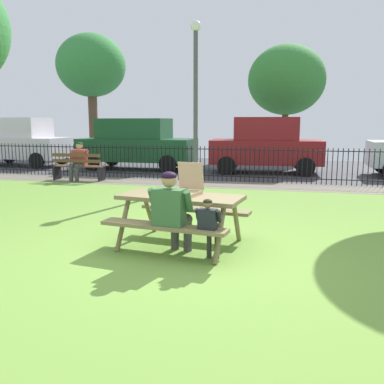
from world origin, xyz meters
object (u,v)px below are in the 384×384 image
picnic_table_foreground (181,207)px  person_on_park_bench (79,159)px  child_at_table (209,224)px  pizza_box_open (187,187)px  parked_car_far_left (21,141)px  park_bench_left (79,167)px  parked_car_center (266,145)px  adult_at_table (172,210)px  far_tree_midleft (286,80)px  parked_car_left (137,143)px  far_tree_left (91,67)px  lamp_post_walkway (196,89)px

picnic_table_foreground → person_on_park_bench: person_on_park_bench is taller
child_at_table → pizza_box_open: bearing=124.5°
parked_car_far_left → park_bench_left: bearing=-36.8°
child_at_table → parked_car_center: bearing=89.6°
child_at_table → parked_car_far_left: 14.05m
adult_at_table → person_on_park_bench: same height
parked_car_far_left → person_on_park_bench: bearing=-36.6°
picnic_table_foreground → far_tree_midleft: (1.12, 15.30, 3.18)m
parked_car_left → pizza_box_open: bearing=-64.6°
parked_car_far_left → far_tree_left: 7.06m
park_bench_left → lamp_post_walkway: lamp_post_walkway is taller
child_at_table → far_tree_left: size_ratio=0.13×
picnic_table_foreground → parked_car_center: bearing=86.1°
lamp_post_walkway → parked_car_far_left: size_ratio=1.14×
parked_car_center → far_tree_midleft: 6.62m
person_on_park_bench → parked_car_far_left: size_ratio=0.30×
parked_car_left → parked_car_far_left: bearing=-180.0°
pizza_box_open → far_tree_left: far_tree_left is taller
lamp_post_walkway → parked_car_left: (-3.20, 3.71, -1.71)m
lamp_post_walkway → parked_car_left: bearing=130.9°
lamp_post_walkway → parked_car_left: lamp_post_walkway is taller
park_bench_left → far_tree_left: far_tree_left is taller
lamp_post_walkway → far_tree_midleft: 10.01m
park_bench_left → far_tree_left: (-4.16, 9.31, 4.31)m
picnic_table_foreground → parked_car_left: size_ratio=0.45×
child_at_table → lamp_post_walkway: 6.79m
parked_car_center → far_tree_left: 12.03m
parked_car_far_left → far_tree_midleft: 12.42m
park_bench_left → parked_car_center: size_ratio=0.40×
park_bench_left → parked_car_left: parked_car_left is taller
park_bench_left → parked_car_far_left: size_ratio=0.41×
far_tree_left → person_on_park_bench: bearing=-65.9°
parked_car_center → far_tree_left: far_tree_left is taller
child_at_table → parked_car_center: (0.07, 9.92, 0.49)m
lamp_post_walkway → parked_car_far_left: lamp_post_walkway is taller
parked_car_center → far_tree_midleft: (0.50, 6.00, 2.77)m
child_at_table → picnic_table_foreground: bearing=132.3°
parked_car_left → far_tree_midleft: (5.42, 6.00, 2.78)m
adult_at_table → far_tree_left: bearing=120.0°
picnic_table_foreground → pizza_box_open: pizza_box_open is taller
parked_car_left → person_on_park_bench: bearing=-101.4°
parked_car_far_left → child_at_table: bearing=-44.9°
park_bench_left → lamp_post_walkway: size_ratio=0.36×
child_at_table → park_bench_left: (-5.51, 6.60, -0.10)m
pizza_box_open → lamp_post_walkway: lamp_post_walkway is taller
pizza_box_open → far_tree_left: 18.18m
parked_car_left → picnic_table_foreground: bearing=-65.2°
child_at_table → far_tree_midleft: 16.25m
park_bench_left → far_tree_midleft: size_ratio=0.30×
picnic_table_foreground → parked_car_far_left: size_ratio=0.50×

